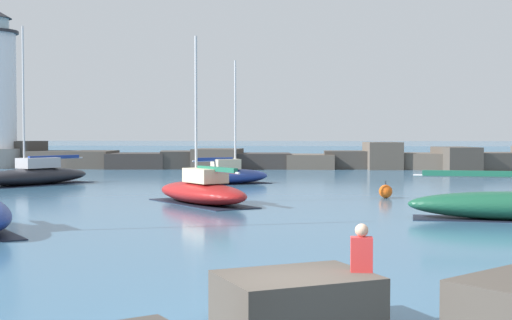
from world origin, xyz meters
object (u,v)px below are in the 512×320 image
object	(u,v)px
sailboat_moored_5	(202,191)
sailboat_moored_3	(33,175)
mooring_buoy_orange_near	(386,191)
person_on_rocks	(361,268)
sailboat_moored_0	(229,175)

from	to	relation	value
sailboat_moored_5	sailboat_moored_3	bearing A→B (deg)	139.37
sailboat_moored_3	mooring_buoy_orange_near	size ratio (longest dim) A/B	11.26
sailboat_moored_3	person_on_rocks	distance (m)	36.04
sailboat_moored_5	person_on_rocks	size ratio (longest dim) A/B	4.50
sailboat_moored_0	mooring_buoy_orange_near	distance (m)	12.87
sailboat_moored_0	sailboat_moored_5	world-z (taller)	sailboat_moored_0
sailboat_moored_0	sailboat_moored_5	xyz separation A→B (m)	(0.50, -12.79, 0.01)
sailboat_moored_5	mooring_buoy_orange_near	world-z (taller)	sailboat_moored_5
sailboat_moored_3	mooring_buoy_orange_near	world-z (taller)	sailboat_moored_3
sailboat_moored_3	sailboat_moored_5	world-z (taller)	sailboat_moored_3
mooring_buoy_orange_near	person_on_rocks	distance (m)	23.85
sailboat_moored_3	sailboat_moored_0	bearing A→B (deg)	9.70
sailboat_moored_3	person_on_rocks	bearing A→B (deg)	-58.74
sailboat_moored_5	person_on_rocks	bearing A→B (deg)	-72.85
sailboat_moored_0	sailboat_moored_5	size ratio (longest dim) A/B	1.02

